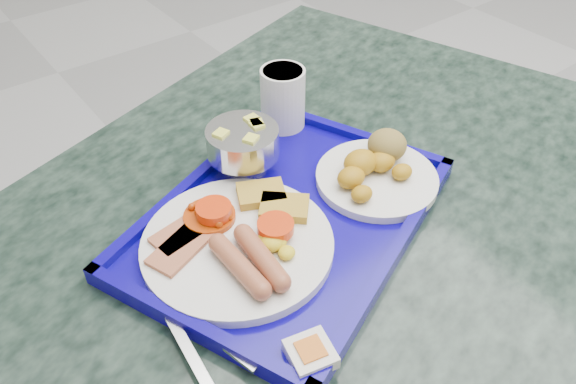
# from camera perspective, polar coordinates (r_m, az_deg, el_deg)

# --- Properties ---
(floor) EXTENTS (6.00, 6.00, 0.00)m
(floor) POSITION_cam_1_polar(r_m,az_deg,el_deg) (1.75, 24.98, -8.53)
(floor) COLOR #9A9A9C
(floor) RESTS_ON ground
(table) EXTENTS (1.33, 1.09, 0.72)m
(table) POSITION_cam_1_polar(r_m,az_deg,el_deg) (0.88, 1.42, -11.59)
(table) COLOR slate
(table) RESTS_ON floor
(tray) EXTENTS (0.50, 0.44, 0.02)m
(tray) POSITION_cam_1_polar(r_m,az_deg,el_deg) (0.73, 0.00, -2.67)
(tray) COLOR #0B0284
(tray) RESTS_ON table
(main_plate) EXTENTS (0.23, 0.23, 0.04)m
(main_plate) POSITION_cam_1_polar(r_m,az_deg,el_deg) (0.68, -4.83, -4.84)
(main_plate) COLOR silver
(main_plate) RESTS_ON tray
(bread_plate) EXTENTS (0.17, 0.17, 0.06)m
(bread_plate) POSITION_cam_1_polar(r_m,az_deg,el_deg) (0.78, 8.95, 2.33)
(bread_plate) COLOR silver
(bread_plate) RESTS_ON tray
(fruit_bowl) EXTENTS (0.10, 0.10, 0.07)m
(fruit_bowl) POSITION_cam_1_polar(r_m,az_deg,el_deg) (0.77, -4.58, 4.98)
(fruit_bowl) COLOR #BBBBBE
(fruit_bowl) RESTS_ON tray
(juice_cup) EXTENTS (0.07, 0.07, 0.09)m
(juice_cup) POSITION_cam_1_polar(r_m,az_deg,el_deg) (0.86, -0.52, 9.69)
(juice_cup) COLOR silver
(juice_cup) RESTS_ON tray
(spoon) EXTENTS (0.06, 0.19, 0.01)m
(spoon) POSITION_cam_1_polar(r_m,az_deg,el_deg) (0.65, -10.12, -9.15)
(spoon) COLOR #BBBBBE
(spoon) RESTS_ON tray
(knife) EXTENTS (0.03, 0.17, 0.00)m
(knife) POSITION_cam_1_polar(r_m,az_deg,el_deg) (0.61, -10.70, -14.48)
(knife) COLOR #BBBBBE
(knife) RESTS_ON tray
(jam_packet) EXTENTS (0.05, 0.05, 0.02)m
(jam_packet) POSITION_cam_1_polar(r_m,az_deg,el_deg) (0.59, 2.30, -16.09)
(jam_packet) COLOR silver
(jam_packet) RESTS_ON tray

